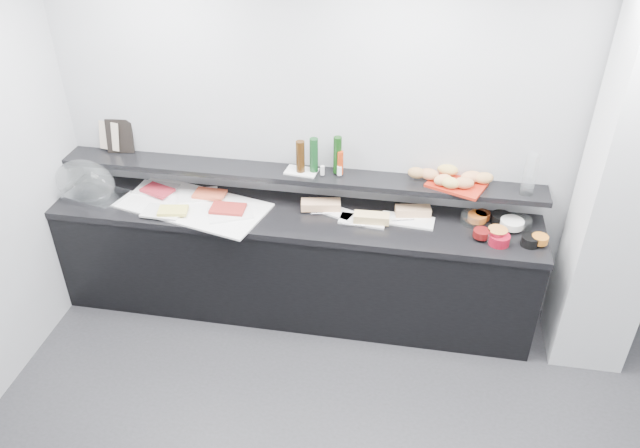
% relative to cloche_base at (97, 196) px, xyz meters
% --- Properties ---
extents(back_wall, '(5.00, 0.02, 2.70)m').
position_rel_cloche_base_xyz_m(back_wall, '(2.22, 0.34, 0.43)').
color(back_wall, '#A9ACB0').
rests_on(back_wall, ground).
extents(ceiling, '(5.00, 5.00, 0.00)m').
position_rel_cloche_base_xyz_m(ceiling, '(2.22, -1.66, 1.78)').
color(ceiling, white).
rests_on(ceiling, back_wall).
extents(column, '(0.50, 0.50, 2.70)m').
position_rel_cloche_base_xyz_m(column, '(3.72, -0.01, 0.43)').
color(column, silver).
rests_on(column, ground).
extents(buffet_cabinet, '(3.60, 0.60, 0.85)m').
position_rel_cloche_base_xyz_m(buffet_cabinet, '(1.52, 0.04, -0.50)').
color(buffet_cabinet, black).
rests_on(buffet_cabinet, ground).
extents(counter_top, '(3.62, 0.62, 0.05)m').
position_rel_cloche_base_xyz_m(counter_top, '(1.52, 0.04, -0.05)').
color(counter_top, black).
rests_on(counter_top, buffet_cabinet).
extents(wall_shelf, '(3.60, 0.25, 0.04)m').
position_rel_cloche_base_xyz_m(wall_shelf, '(1.52, 0.21, 0.21)').
color(wall_shelf, black).
rests_on(wall_shelf, back_wall).
extents(cloche_base, '(0.49, 0.39, 0.04)m').
position_rel_cloche_base_xyz_m(cloche_base, '(0.00, 0.00, 0.00)').
color(cloche_base, silver).
rests_on(cloche_base, counter_top).
extents(cloche_dome, '(0.54, 0.41, 0.34)m').
position_rel_cloche_base_xyz_m(cloche_dome, '(-0.08, 0.01, 0.11)').
color(cloche_dome, white).
rests_on(cloche_dome, cloche_base).
extents(linen_runner, '(1.18, 0.76, 0.01)m').
position_rel_cloche_base_xyz_m(linen_runner, '(0.77, 0.01, -0.01)').
color(linen_runner, white).
rests_on(linen_runner, counter_top).
extents(platter_meat_a, '(0.32, 0.23, 0.01)m').
position_rel_cloche_base_xyz_m(platter_meat_a, '(0.41, 0.17, 0.00)').
color(platter_meat_a, white).
rests_on(platter_meat_a, linen_runner).
extents(food_meat_a, '(0.27, 0.22, 0.02)m').
position_rel_cloche_base_xyz_m(food_meat_a, '(0.44, 0.12, 0.02)').
color(food_meat_a, maroon).
rests_on(food_meat_a, platter_meat_a).
extents(platter_salmon, '(0.34, 0.28, 0.01)m').
position_rel_cloche_base_xyz_m(platter_salmon, '(0.76, 0.14, 0.00)').
color(platter_salmon, white).
rests_on(platter_salmon, linen_runner).
extents(food_salmon, '(0.24, 0.16, 0.02)m').
position_rel_cloche_base_xyz_m(food_salmon, '(0.85, 0.14, 0.02)').
color(food_salmon, '#DA4C2C').
rests_on(food_salmon, platter_salmon).
extents(platter_cheese, '(0.29, 0.19, 0.01)m').
position_rel_cloche_base_xyz_m(platter_cheese, '(0.58, -0.14, 0.00)').
color(platter_cheese, white).
rests_on(platter_cheese, linen_runner).
extents(food_cheese, '(0.23, 0.17, 0.02)m').
position_rel_cloche_base_xyz_m(food_cheese, '(0.67, -0.13, 0.02)').
color(food_cheese, '#E7D959').
rests_on(food_cheese, platter_cheese).
extents(platter_meat_b, '(0.37, 0.32, 0.01)m').
position_rel_cloche_base_xyz_m(platter_meat_b, '(1.08, -0.07, 0.00)').
color(platter_meat_b, white).
rests_on(platter_meat_b, linen_runner).
extents(food_meat_b, '(0.26, 0.17, 0.02)m').
position_rel_cloche_base_xyz_m(food_meat_b, '(1.05, -0.04, 0.02)').
color(food_meat_b, maroon).
rests_on(food_meat_b, platter_meat_b).
extents(sandwich_plate_left, '(0.35, 0.24, 0.01)m').
position_rel_cloche_base_xyz_m(sandwich_plate_left, '(1.81, 0.12, -0.01)').
color(sandwich_plate_left, white).
rests_on(sandwich_plate_left, counter_top).
extents(sandwich_food_left, '(0.30, 0.16, 0.06)m').
position_rel_cloche_base_xyz_m(sandwich_food_left, '(1.71, 0.12, 0.02)').
color(sandwich_food_left, '#E0A475').
rests_on(sandwich_food_left, sandwich_plate_left).
extents(tongs_left, '(0.16, 0.04, 0.01)m').
position_rel_cloche_base_xyz_m(tongs_left, '(1.74, 0.05, -0.00)').
color(tongs_left, silver).
rests_on(tongs_left, sandwich_plate_left).
extents(sandwich_plate_mid, '(0.35, 0.17, 0.01)m').
position_rel_cloche_base_xyz_m(sandwich_plate_mid, '(2.04, 0.02, -0.01)').
color(sandwich_plate_mid, silver).
rests_on(sandwich_plate_mid, counter_top).
extents(sandwich_food_mid, '(0.26, 0.11, 0.06)m').
position_rel_cloche_base_xyz_m(sandwich_food_mid, '(2.10, 0.01, 0.02)').
color(sandwich_food_mid, '#DAB772').
rests_on(sandwich_food_mid, sandwich_plate_mid).
extents(tongs_mid, '(0.16, 0.01, 0.01)m').
position_rel_cloche_base_xyz_m(tongs_mid, '(1.98, -0.06, -0.00)').
color(tongs_mid, silver).
rests_on(tongs_mid, sandwich_plate_mid).
extents(sandwich_plate_right, '(0.39, 0.19, 0.01)m').
position_rel_cloche_base_xyz_m(sandwich_plate_right, '(2.35, 0.08, -0.01)').
color(sandwich_plate_right, white).
rests_on(sandwich_plate_right, counter_top).
extents(sandwich_food_right, '(0.27, 0.14, 0.06)m').
position_rel_cloche_base_xyz_m(sandwich_food_right, '(2.39, 0.16, 0.02)').
color(sandwich_food_right, '#E2A976').
rests_on(sandwich_food_right, sandwich_plate_right).
extents(tongs_right, '(0.16, 0.05, 0.01)m').
position_rel_cloche_base_xyz_m(tongs_right, '(2.32, 0.06, -0.00)').
color(tongs_right, '#AAACB0').
rests_on(tongs_right, sandwich_plate_right).
extents(bowl_glass_fruit, '(0.17, 0.17, 0.07)m').
position_rel_cloche_base_xyz_m(bowl_glass_fruit, '(2.81, 0.15, 0.02)').
color(bowl_glass_fruit, white).
rests_on(bowl_glass_fruit, counter_top).
extents(fill_glass_fruit, '(0.17, 0.17, 0.05)m').
position_rel_cloche_base_xyz_m(fill_glass_fruit, '(2.84, 0.15, 0.03)').
color(fill_glass_fruit, '#CC5F1B').
rests_on(fill_glass_fruit, bowl_glass_fruit).
extents(bowl_black_jam, '(0.16, 0.16, 0.07)m').
position_rel_cloche_base_xyz_m(bowl_black_jam, '(3.01, 0.18, 0.02)').
color(bowl_black_jam, black).
rests_on(bowl_black_jam, counter_top).
extents(fill_black_jam, '(0.13, 0.13, 0.05)m').
position_rel_cloche_base_xyz_m(fill_black_jam, '(2.88, 0.18, 0.03)').
color(fill_black_jam, '#501E0B').
rests_on(fill_black_jam, bowl_black_jam).
extents(bowl_glass_cream, '(0.20, 0.20, 0.07)m').
position_rel_cloche_base_xyz_m(bowl_glass_cream, '(3.14, 0.14, 0.02)').
color(bowl_glass_cream, silver).
rests_on(bowl_glass_cream, counter_top).
extents(fill_glass_cream, '(0.19, 0.19, 0.05)m').
position_rel_cloche_base_xyz_m(fill_glass_cream, '(3.08, 0.11, 0.03)').
color(fill_glass_cream, white).
rests_on(fill_glass_cream, bowl_glass_cream).
extents(bowl_red_jam, '(0.18, 0.18, 0.07)m').
position_rel_cloche_base_xyz_m(bowl_red_jam, '(2.98, -0.09, 0.02)').
color(bowl_red_jam, maroon).
rests_on(bowl_red_jam, counter_top).
extents(fill_red_jam, '(0.15, 0.15, 0.05)m').
position_rel_cloche_base_xyz_m(fill_red_jam, '(2.86, -0.06, 0.03)').
color(fill_red_jam, '#5A0D0C').
rests_on(fill_red_jam, bowl_red_jam).
extents(bowl_glass_salmon, '(0.16, 0.16, 0.07)m').
position_rel_cloche_base_xyz_m(bowl_glass_salmon, '(2.96, -0.06, 0.02)').
color(bowl_glass_salmon, silver).
rests_on(bowl_glass_salmon, counter_top).
extents(fill_glass_salmon, '(0.14, 0.14, 0.05)m').
position_rel_cloche_base_xyz_m(fill_glass_salmon, '(2.97, -0.02, 0.03)').
color(fill_glass_salmon, orange).
rests_on(fill_glass_salmon, bowl_glass_salmon).
extents(bowl_black_fruit, '(0.14, 0.14, 0.07)m').
position_rel_cloche_base_xyz_m(bowl_black_fruit, '(3.19, -0.07, 0.02)').
color(bowl_black_fruit, black).
rests_on(bowl_black_fruit, counter_top).
extents(fill_black_fruit, '(0.12, 0.12, 0.05)m').
position_rel_cloche_base_xyz_m(fill_black_fruit, '(3.25, -0.06, 0.03)').
color(fill_black_fruit, orange).
rests_on(fill_black_fruit, bowl_black_fruit).
extents(framed_print, '(0.21, 0.10, 0.26)m').
position_rel_cloche_base_xyz_m(framed_print, '(0.11, 0.31, 0.36)').
color(framed_print, black).
rests_on(framed_print, wall_shelf).
extents(print_art, '(0.18, 0.08, 0.22)m').
position_rel_cloche_base_xyz_m(print_art, '(0.03, 0.30, 0.36)').
color(print_art, '#CEAF94').
rests_on(print_art, framed_print).
extents(condiment_tray, '(0.25, 0.17, 0.01)m').
position_rel_cloche_base_xyz_m(condiment_tray, '(1.55, 0.22, 0.24)').
color(condiment_tray, white).
rests_on(condiment_tray, wall_shelf).
extents(bottle_green_a, '(0.07, 0.07, 0.26)m').
position_rel_cloche_base_xyz_m(bottle_green_a, '(1.64, 0.24, 0.37)').
color(bottle_green_a, '#103B18').
rests_on(bottle_green_a, condiment_tray).
extents(bottle_brown, '(0.07, 0.07, 0.24)m').
position_rel_cloche_base_xyz_m(bottle_brown, '(1.55, 0.22, 0.36)').
color(bottle_brown, '#371F0A').
rests_on(bottle_brown, condiment_tray).
extents(bottle_green_b, '(0.08, 0.08, 0.28)m').
position_rel_cloche_base_xyz_m(bottle_green_b, '(1.81, 0.25, 0.38)').
color(bottle_green_b, '#0F340E').
rests_on(bottle_green_b, condiment_tray).
extents(bottle_hot, '(0.05, 0.05, 0.18)m').
position_rel_cloche_base_xyz_m(bottle_hot, '(1.84, 0.23, 0.33)').
color(bottle_hot, '#B2310C').
rests_on(bottle_hot, condiment_tray).
extents(shaker_salt, '(0.04, 0.04, 0.07)m').
position_rel_cloche_base_xyz_m(shaker_salt, '(1.71, 0.19, 0.28)').
color(shaker_salt, silver).
rests_on(shaker_salt, condiment_tray).
extents(shaker_pepper, '(0.04, 0.04, 0.07)m').
position_rel_cloche_base_xyz_m(shaker_pepper, '(1.84, 0.21, 0.28)').
color(shaker_pepper, white).
rests_on(shaker_pepper, condiment_tray).
extents(bread_tray, '(0.45, 0.39, 0.02)m').
position_rel_cloche_base_xyz_m(bread_tray, '(2.67, 0.21, 0.24)').
color(bread_tray, '#AF2412').
rests_on(bread_tray, wall_shelf).
extents(bread_roll_nw, '(0.13, 0.09, 0.08)m').
position_rel_cloche_base_xyz_m(bread_roll_nw, '(2.39, 0.25, 0.29)').
color(bread_roll_nw, '#AA7841').
rests_on(bread_roll_nw, bread_tray).
extents(bread_roll_n, '(0.17, 0.12, 0.08)m').
position_rel_cloche_base_xyz_m(bread_roll_n, '(2.61, 0.33, 0.29)').
color(bread_roll_n, gold).
rests_on(bread_roll_n, bread_tray).
extents(bread_roll_ne, '(0.16, 0.12, 0.08)m').
position_rel_cloche_base_xyz_m(bread_roll_ne, '(2.86, 0.25, 0.29)').
color(bread_roll_ne, tan).
rests_on(bread_roll_ne, bread_tray).
extents(bread_roll_sw, '(0.15, 0.13, 0.08)m').
position_rel_cloche_base_xyz_m(bread_roll_sw, '(2.57, 0.18, 0.29)').
color(bread_roll_sw, tan).
rests_on(bread_roll_sw, bread_tray).
extents(bread_roll_s, '(0.14, 0.10, 0.08)m').
position_rel_cloche_base_xyz_m(bread_roll_s, '(2.62, 0.14, 0.29)').
color(bread_roll_s, '#D7AE52').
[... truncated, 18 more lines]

